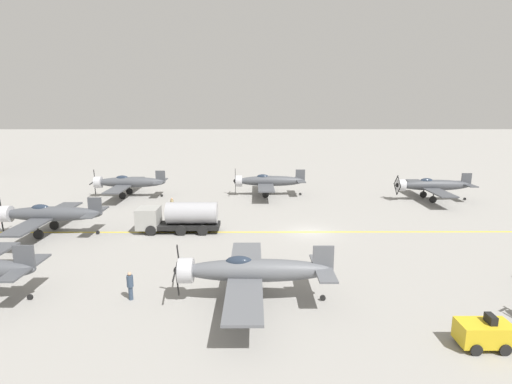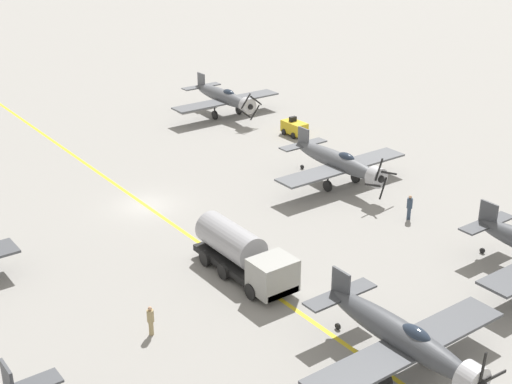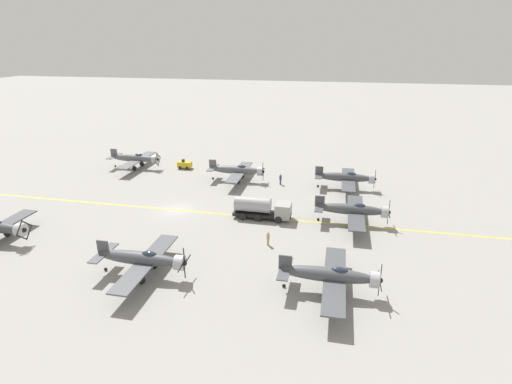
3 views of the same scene
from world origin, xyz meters
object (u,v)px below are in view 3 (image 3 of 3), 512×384
object	(u,v)px
fuel_tanker	(262,208)
ground_crew_inspecting	(268,238)
airplane_near_left	(136,158)
airplane_mid_right	(143,259)
ground_crew_walking	(280,179)
airplane_far_right	(331,275)
tow_tractor	(185,165)
airplane_mid_left	(238,170)
airplane_far_center	(353,210)
airplane_far_left	(346,178)

from	to	relation	value
fuel_tanker	ground_crew_inspecting	xyz separation A→B (m)	(7.58, 2.18, -0.56)
airplane_near_left	ground_crew_inspecting	size ratio (longest dim) A/B	6.88
airplane_mid_right	ground_crew_walking	size ratio (longest dim) A/B	6.45
airplane_far_right	airplane_near_left	size ratio (longest dim) A/B	1.00
tow_tractor	ground_crew_inspecting	bearing A→B (deg)	38.12
tow_tractor	ground_crew_inspecting	xyz separation A→B (m)	(27.14, 21.30, 0.16)
airplane_mid_right	ground_crew_walking	world-z (taller)	airplane_mid_right
airplane_mid_left	airplane_far_center	xyz separation A→B (m)	(13.70, 19.52, 0.00)
airplane_far_right	airplane_near_left	xyz separation A→B (m)	(-33.71, -38.20, 0.00)
ground_crew_walking	airplane_mid_right	bearing A→B (deg)	-17.35
airplane_mid_right	airplane_far_left	distance (m)	37.44
airplane_far_right	airplane_near_left	distance (m)	50.95
airplane_mid_left	fuel_tanker	xyz separation A→B (m)	(14.49, 7.25, -0.50)
ground_crew_inspecting	airplane_mid_right	bearing A→B (deg)	-51.15
fuel_tanker	tow_tractor	size ratio (longest dim) A/B	3.08
airplane_near_left	fuel_tanker	xyz separation A→B (m)	(17.72, 28.31, -0.50)
airplane_far_right	tow_tractor	world-z (taller)	airplane_far_right
airplane_far_right	ground_crew_walking	distance (m)	31.76
airplane_far_right	ground_crew_inspecting	size ratio (longest dim) A/B	6.88
airplane_mid_right	fuel_tanker	size ratio (longest dim) A/B	1.50
tow_tractor	ground_crew_inspecting	world-z (taller)	tow_tractor
airplane_far_left	ground_crew_inspecting	size ratio (longest dim) A/B	6.88
airplane_mid_left	fuel_tanker	bearing A→B (deg)	42.08
airplane_far_right	airplane_near_left	world-z (taller)	airplane_far_right
airplane_mid_left	airplane_mid_right	world-z (taller)	airplane_mid_right
airplane_near_left	ground_crew_inspecting	world-z (taller)	airplane_near_left
tow_tractor	ground_crew_walking	world-z (taller)	ground_crew_walking
airplane_far_right	airplane_mid_right	bearing A→B (deg)	-96.52
airplane_mid_left	tow_tractor	bearing A→B (deg)	-97.65
ground_crew_walking	airplane_far_right	bearing A→B (deg)	17.42
airplane_mid_right	airplane_far_center	size ratio (longest dim) A/B	1.00
airplane_far_right	ground_crew_inspecting	world-z (taller)	airplane_far_right
fuel_tanker	ground_crew_inspecting	size ratio (longest dim) A/B	4.59
fuel_tanker	airplane_far_center	bearing A→B (deg)	93.66
airplane_near_left	tow_tractor	distance (m)	9.46
airplane_mid_left	airplane_mid_right	xyz separation A→B (m)	(31.36, -2.10, -0.00)
fuel_tanker	ground_crew_inspecting	world-z (taller)	fuel_tanker
airplane_near_left	airplane_far_left	bearing A→B (deg)	98.03
airplane_mid_left	ground_crew_walking	xyz separation A→B (m)	(0.19, 7.64, -1.00)
airplane_mid_left	ground_crew_walking	size ratio (longest dim) A/B	6.45
airplane_near_left	fuel_tanker	size ratio (longest dim) A/B	1.50
airplane_mid_right	airplane_near_left	bearing A→B (deg)	-137.34
fuel_tanker	airplane_far_right	bearing A→B (deg)	31.74
airplane_mid_right	airplane_far_center	xyz separation A→B (m)	(-17.65, 21.62, 0.00)
tow_tractor	ground_crew_walking	distance (m)	20.20
airplane_far_left	tow_tractor	world-z (taller)	airplane_far_left
airplane_mid_left	airplane_near_left	xyz separation A→B (m)	(-3.23, -21.06, 0.00)
airplane_far_center	tow_tractor	bearing A→B (deg)	-129.43
airplane_mid_right	ground_crew_walking	xyz separation A→B (m)	(-31.17, 9.74, -1.00)
airplane_mid_right	tow_tractor	bearing A→B (deg)	-151.06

